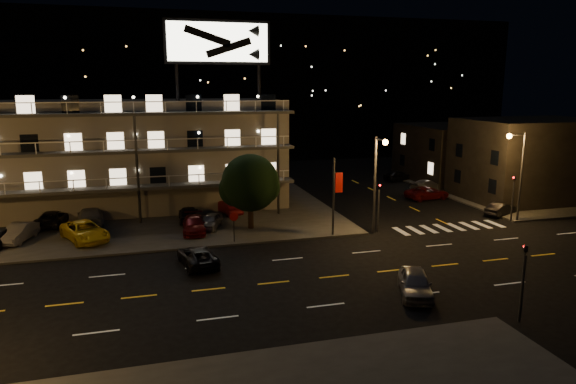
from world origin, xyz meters
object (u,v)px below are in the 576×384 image
object	(u,v)px
tree	(250,185)
road_car_east	(415,283)
lot_car_7	(91,216)
road_car_west	(197,256)
lot_car_2	(85,231)
side_car_0	(501,209)
lot_car_4	(211,221)

from	to	relation	value
tree	road_car_east	size ratio (longest dim) A/B	1.46
lot_car_7	road_car_west	xyz separation A→B (m)	(7.90, -12.07, -0.28)
tree	lot_car_2	size ratio (longest dim) A/B	1.18
lot_car_2	tree	bearing A→B (deg)	-24.62
tree	road_car_east	world-z (taller)	tree
road_car_east	lot_car_2	bearing A→B (deg)	162.75
side_car_0	tree	bearing A→B (deg)	62.38
lot_car_2	road_car_east	xyz separation A→B (m)	(19.57, -16.04, -0.16)
tree	side_car_0	world-z (taller)	tree
road_car_east	road_car_west	size ratio (longest dim) A/B	0.94
lot_car_7	side_car_0	bearing A→B (deg)	165.48
tree	side_car_0	xyz separation A→B (m)	(23.51, -1.52, -3.28)
lot_car_2	lot_car_7	distance (m)	4.56
road_car_east	lot_car_7	bearing A→B (deg)	155.61
side_car_0	lot_car_7	bearing A→B (deg)	56.73
lot_car_2	side_car_0	bearing A→B (deg)	-27.19
lot_car_7	lot_car_2	bearing A→B (deg)	84.76
lot_car_7	side_car_0	world-z (taller)	lot_car_7
lot_car_4	lot_car_2	bearing A→B (deg)	-152.21
lot_car_4	side_car_0	size ratio (longest dim) A/B	0.98
tree	side_car_0	distance (m)	23.78
lot_car_7	lot_car_4	bearing A→B (deg)	154.77
lot_car_7	road_car_east	distance (m)	28.42
lot_car_2	lot_car_7	size ratio (longest dim) A/B	1.00
tree	lot_car_7	distance (m)	14.13
lot_car_2	lot_car_4	xyz separation A→B (m)	(9.83, 0.98, -0.12)
lot_car_4	lot_car_7	distance (m)	10.46
side_car_0	road_car_east	xyz separation A→B (m)	(-17.00, -14.59, 0.12)
lot_car_4	road_car_east	size ratio (longest dim) A/B	0.84
tree	side_car_0	size ratio (longest dim) A/B	1.70
side_car_0	lot_car_2	bearing A→B (deg)	63.80
tree	road_car_west	bearing A→B (deg)	-124.26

